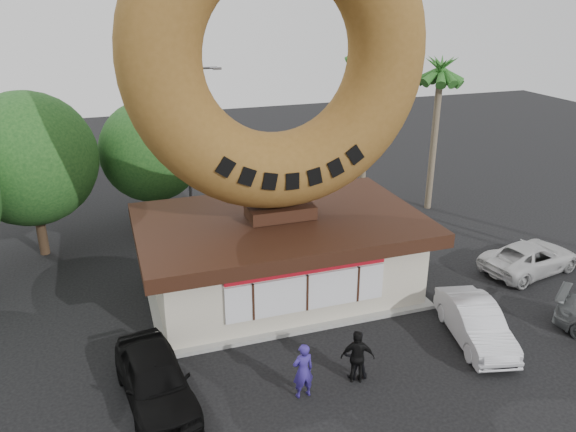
# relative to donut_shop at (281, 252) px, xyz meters

# --- Properties ---
(ground) EXTENTS (90.00, 90.00, 0.00)m
(ground) POSITION_rel_donut_shop_xyz_m (0.00, -5.98, -1.77)
(ground) COLOR black
(ground) RESTS_ON ground
(donut_shop) EXTENTS (11.20, 7.20, 3.80)m
(donut_shop) POSITION_rel_donut_shop_xyz_m (0.00, 0.00, 0.00)
(donut_shop) COLOR #B8B19D
(donut_shop) RESTS_ON ground
(giant_donut) EXTENTS (11.32, 2.88, 11.32)m
(giant_donut) POSITION_rel_donut_shop_xyz_m (0.00, 0.02, 7.69)
(giant_donut) COLOR brown
(giant_donut) RESTS_ON donut_shop
(tree_west) EXTENTS (6.00, 6.00, 7.65)m
(tree_west) POSITION_rel_donut_shop_xyz_m (-9.50, 7.02, 2.87)
(tree_west) COLOR #473321
(tree_west) RESTS_ON ground
(tree_mid) EXTENTS (5.20, 5.20, 6.63)m
(tree_mid) POSITION_rel_donut_shop_xyz_m (-4.00, 9.02, 2.25)
(tree_mid) COLOR #473321
(tree_mid) RESTS_ON ground
(palm_near) EXTENTS (2.60, 2.60, 9.75)m
(palm_near) POSITION_rel_donut_shop_xyz_m (7.50, 8.02, 6.65)
(palm_near) COLOR #726651
(palm_near) RESTS_ON ground
(palm_far) EXTENTS (2.60, 2.60, 8.75)m
(palm_far) POSITION_rel_donut_shop_xyz_m (11.00, 6.52, 5.72)
(palm_far) COLOR #726651
(palm_far) RESTS_ON ground
(street_lamp) EXTENTS (2.11, 0.20, 8.00)m
(street_lamp) POSITION_rel_donut_shop_xyz_m (-1.86, 10.02, 2.72)
(street_lamp) COLOR #59595E
(street_lamp) RESTS_ON ground
(person_left) EXTENTS (0.71, 0.50, 1.86)m
(person_left) POSITION_rel_donut_shop_xyz_m (-1.37, -6.41, -0.84)
(person_left) COLOR navy
(person_left) RESTS_ON ground
(person_center) EXTENTS (0.92, 0.77, 1.69)m
(person_center) POSITION_rel_donut_shop_xyz_m (0.53, -6.07, -0.92)
(person_center) COLOR black
(person_center) RESTS_ON ground
(person_right) EXTENTS (1.15, 0.79, 1.81)m
(person_right) POSITION_rel_donut_shop_xyz_m (0.50, -6.29, -0.86)
(person_right) COLOR black
(person_right) RESTS_ON ground
(car_black) EXTENTS (2.44, 4.84, 1.58)m
(car_black) POSITION_rel_donut_shop_xyz_m (-5.65, -5.20, -0.98)
(car_black) COLOR black
(car_black) RESTS_ON ground
(car_silver) EXTENTS (2.41, 4.54, 1.42)m
(car_silver) POSITION_rel_donut_shop_xyz_m (5.42, -5.56, -1.06)
(car_silver) COLOR #BBBBC0
(car_silver) RESTS_ON ground
(car_white) EXTENTS (5.10, 3.07, 1.32)m
(car_white) POSITION_rel_donut_shop_xyz_m (11.02, -1.81, -1.10)
(car_white) COLOR silver
(car_white) RESTS_ON ground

